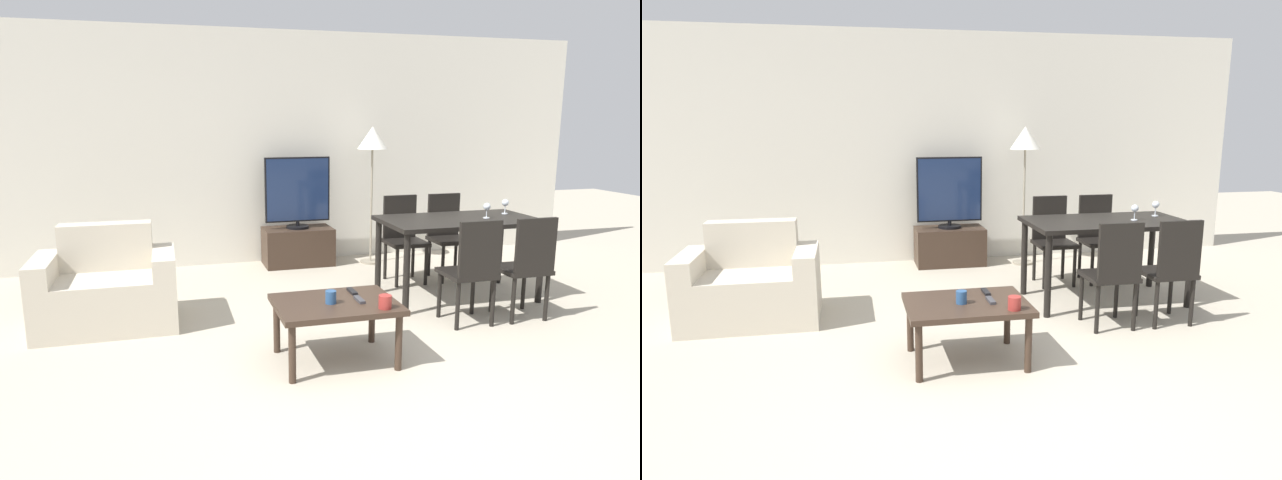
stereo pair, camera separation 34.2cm
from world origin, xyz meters
The scene contains 18 objects.
ground_plane centered at (0.00, 0.00, 0.00)m, with size 18.00×18.00×0.00m, color #B2A893.
wall_back centered at (0.00, 3.91, 1.35)m, with size 7.78×0.06×2.70m.
armchair centered at (-1.82, 2.03, 0.30)m, with size 1.11×0.71×0.83m.
tv_stand centered at (0.18, 3.61, 0.22)m, with size 0.81×0.45×0.44m.
tv centered at (0.18, 3.61, 0.86)m, with size 0.77×0.27×0.83m.
coffee_table centered at (-0.20, 0.84, 0.39)m, with size 0.86×0.63×0.44m.
dining_table centered at (1.36, 1.95, 0.69)m, with size 1.48×0.80×0.78m.
dining_chair_near centered at (1.10, 1.24, 0.50)m, with size 0.40×0.40×0.90m.
dining_chair_far centered at (1.62, 2.66, 0.50)m, with size 0.40×0.40×0.90m.
dining_chair_near_right centered at (1.62, 1.24, 0.50)m, with size 0.40×0.40×0.90m.
dining_chair_far_left centered at (1.10, 2.66, 0.50)m, with size 0.40×0.40×0.90m.
floor_lamp centered at (1.04, 3.46, 1.41)m, with size 0.35×0.35×1.62m.
remote_primary centered at (-0.03, 0.82, 0.45)m, with size 0.04×0.15×0.02m.
remote_secondary centered at (-0.02, 1.02, 0.45)m, with size 0.04×0.15×0.02m.
cup_white_near centered at (-0.24, 0.82, 0.49)m, with size 0.08×0.08×0.09m.
cup_colored_far centered at (0.09, 0.62, 0.49)m, with size 0.09×0.09×0.09m.
wine_glass_left centered at (1.61, 1.90, 0.88)m, with size 0.07×0.07×0.15m.
wine_glass_center centered at (1.92, 2.07, 0.88)m, with size 0.07×0.07×0.15m.
Camera 1 is at (-1.31, -2.81, 1.70)m, focal length 32.00 mm.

